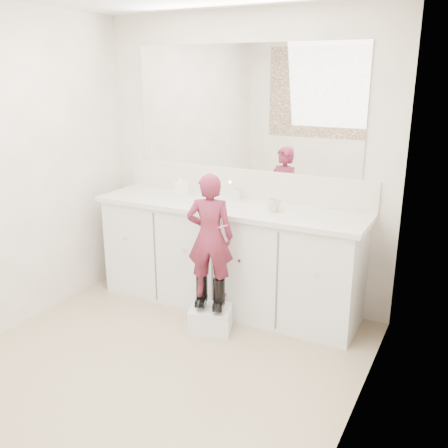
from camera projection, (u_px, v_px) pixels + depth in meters
The scene contains 15 objects.
floor at pixel (143, 378), 3.27m from camera, with size 3.00×3.00×0.00m, color #978263.
wall_back at pixel (243, 161), 4.19m from camera, with size 2.60×2.60×0.00m, color #BEB1A3.
wall_right at pixel (355, 232), 2.34m from camera, with size 3.00×3.00×0.00m, color #BEB1A3.
vanity_cabinet at pixel (228, 258), 4.19m from camera, with size 2.20×0.55×0.85m, color silver.
countertop at pixel (227, 207), 4.04m from camera, with size 2.28×0.58×0.04m, color beige.
backsplash at pixel (242, 183), 4.23m from camera, with size 2.28×0.03×0.25m, color beige.
mirror at pixel (243, 108), 4.05m from camera, with size 2.00×0.02×1.00m, color white.
faucet at pixel (236, 195), 4.16m from camera, with size 0.08×0.08×0.10m, color silver.
cup at pixel (274, 205), 3.83m from camera, with size 0.11×0.11×0.10m, color beige.
soap_bottle at pixel (181, 185), 4.30m from camera, with size 0.09×0.09×0.19m, color white.
step_stool at pixel (211, 319), 3.84m from camera, with size 0.31×0.26×0.20m, color silver.
boot_left at pixel (202, 290), 3.80m from camera, with size 0.09×0.17×0.26m, color black, non-canonical shape.
boot_right at pixel (219, 294), 3.74m from camera, with size 0.09×0.17×0.26m, color black, non-canonical shape.
toddler at pixel (210, 237), 3.64m from camera, with size 0.34×0.23×0.94m, color #A8334F.
toothbrush at pixel (218, 228), 3.59m from camera, with size 0.01×0.01×0.14m, color #D854A8.
Camera 1 is at (1.79, -2.26, 1.92)m, focal length 40.00 mm.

